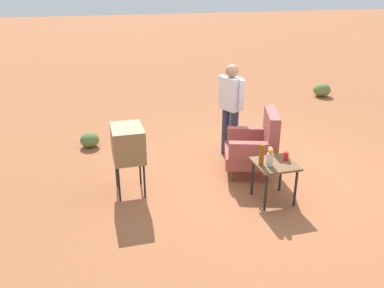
{
  "coord_description": "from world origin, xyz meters",
  "views": [
    {
      "loc": [
        5.31,
        -2.59,
        2.98
      ],
      "look_at": [
        -0.06,
        -1.14,
        0.65
      ],
      "focal_mm": 37.56,
      "sensor_mm": 36.0,
      "label": 1
    }
  ],
  "objects": [
    {
      "name": "flower_vase",
      "position": [
        0.81,
        -0.28,
        0.74
      ],
      "size": [
        0.15,
        0.1,
        0.27
      ],
      "color": "silver",
      "rests_on": "side_table"
    },
    {
      "name": "armchair",
      "position": [
        -0.08,
        -0.09,
        0.5
      ],
      "size": [
        0.96,
        0.98,
        1.06
      ],
      "color": "brown",
      "rests_on": "ground"
    },
    {
      "name": "shrub_mid",
      "position": [
        -1.93,
        -2.63,
        0.14
      ],
      "size": [
        0.35,
        0.35,
        0.27
      ],
      "primitive_type": "ellipsoid",
      "color": "#516B38",
      "rests_on": "ground"
    },
    {
      "name": "soda_can_red",
      "position": [
        0.72,
        0.01,
        0.65
      ],
      "size": [
        0.07,
        0.07,
        0.12
      ],
      "primitive_type": "cylinder",
      "color": "red",
      "rests_on": "side_table"
    },
    {
      "name": "shrub_far",
      "position": [
        -3.87,
        3.48,
        0.17
      ],
      "size": [
        0.45,
        0.45,
        0.35
      ],
      "primitive_type": "ellipsoid",
      "color": "olive",
      "rests_on": "ground"
    },
    {
      "name": "tv_on_stand",
      "position": [
        -0.01,
        -2.1,
        0.78
      ],
      "size": [
        0.6,
        0.45,
        1.03
      ],
      "color": "black",
      "rests_on": "ground"
    },
    {
      "name": "ground_plane",
      "position": [
        0.0,
        0.0,
        0.0
      ],
      "size": [
        60.0,
        60.0,
        0.0
      ],
      "primitive_type": "plane",
      "color": "#A05B38"
    },
    {
      "name": "side_table",
      "position": [
        0.76,
        -0.17,
        0.5
      ],
      "size": [
        0.56,
        0.56,
        0.59
      ],
      "color": "black",
      "rests_on": "ground"
    },
    {
      "name": "bottle_tall_amber",
      "position": [
        0.76,
        -0.38,
        0.74
      ],
      "size": [
        0.07,
        0.07,
        0.3
      ],
      "primitive_type": "cylinder",
      "color": "brown",
      "rests_on": "side_table"
    },
    {
      "name": "person_standing",
      "position": [
        -0.89,
        -0.23,
        0.94
      ],
      "size": [
        0.52,
        0.35,
        1.64
      ],
      "color": "#2D3347",
      "rests_on": "ground"
    }
  ]
}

